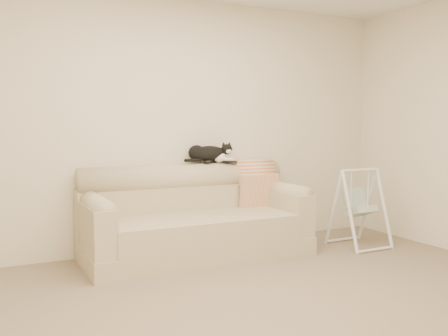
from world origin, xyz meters
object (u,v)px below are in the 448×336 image
at_px(sofa, 194,221).
at_px(remote_b, 229,162).
at_px(baby_swing, 359,207).
at_px(tuxedo_cat, 209,153).
at_px(remote_a, 210,162).

bearing_deg(sofa, remote_b, 23.32).
xyz_separation_m(sofa, baby_swing, (1.73, -0.42, 0.07)).
bearing_deg(tuxedo_cat, baby_swing, -24.91).
distance_m(remote_a, tuxedo_cat, 0.09).
distance_m(sofa, tuxedo_cat, 0.75).
xyz_separation_m(remote_a, baby_swing, (1.44, -0.67, -0.49)).
relative_size(tuxedo_cat, baby_swing, 0.65).
bearing_deg(tuxedo_cat, remote_a, -18.95).
distance_m(sofa, baby_swing, 1.78).
bearing_deg(baby_swing, tuxedo_cat, 155.09).
relative_size(remote_a, baby_swing, 0.21).
height_order(sofa, baby_swing, sofa).
height_order(remote_a, baby_swing, remote_a).
bearing_deg(sofa, baby_swing, -13.66).
height_order(remote_a, tuxedo_cat, tuxedo_cat).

